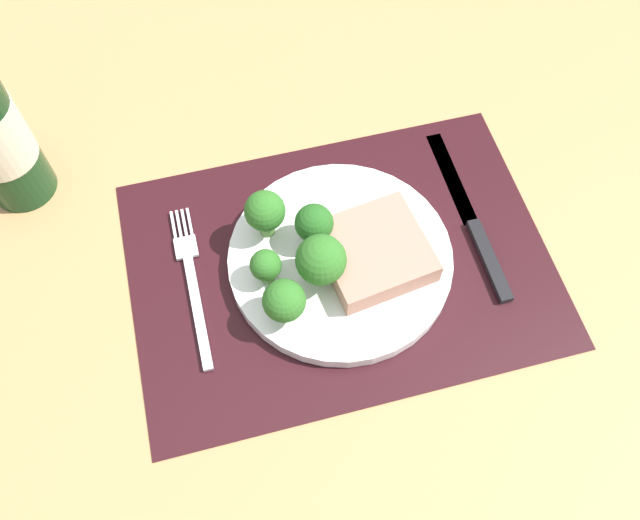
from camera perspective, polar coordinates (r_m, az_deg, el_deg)
The scene contains 11 objects.
ground_plane at distance 72.58cm, azimuth 1.69°, elevation -0.89°, with size 140.00×110.00×3.00cm, color tan.
placemat at distance 71.12cm, azimuth 1.73°, elevation -0.27°, with size 44.50×31.76×0.30cm, color black.
plate at distance 70.29cm, azimuth 1.75°, elevation 0.10°, with size 23.71×23.71×1.60cm, color white.
steak at distance 68.34cm, azimuth 4.67°, elevation 0.71°, with size 10.38×10.03×2.85cm, color tan.
broccoli_back_left at distance 68.04cm, azimuth -4.75°, elevation 4.14°, with size 4.27×4.27×6.13cm.
broccoli_near_steak at distance 67.70cm, azimuth -0.51°, elevation 3.08°, with size 4.04×4.04×5.48cm.
broccoli_near_fork at distance 64.58cm, azimuth 0.08°, elevation -0.03°, with size 5.10×5.10×6.76cm.
broccoli_center at distance 63.55cm, azimuth -3.10°, elevation -3.55°, with size 4.26×4.26×5.54cm.
broccoli_front_edge at distance 66.14cm, azimuth -4.68°, elevation -0.51°, with size 3.23×3.23×4.45cm.
fork at distance 70.84cm, azimuth -10.90°, elevation -1.91°, with size 2.40×19.20×0.50cm.
knife at distance 74.83cm, azimuth 13.11°, elevation 2.85°, with size 1.80×23.00×0.80cm.
Camera 1 is at (-10.52, -32.20, 62.69)cm, focal length 37.24 mm.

